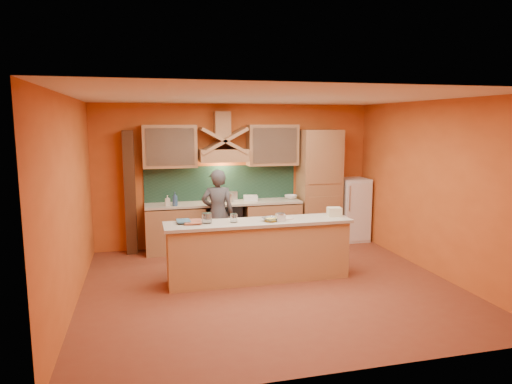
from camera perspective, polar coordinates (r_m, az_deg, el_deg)
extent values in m
cube|color=brown|center=(7.05, 1.77, -11.61)|extent=(5.50, 5.00, 0.01)
cube|color=white|center=(6.62, 1.88, 11.76)|extent=(5.50, 5.00, 0.01)
cube|color=orange|center=(9.10, -2.50, 2.11)|extent=(5.50, 0.02, 2.80)
cube|color=orange|center=(4.39, 10.85, -5.29)|extent=(5.50, 0.02, 2.80)
cube|color=orange|center=(6.51, -22.17, -1.21)|extent=(0.02, 5.00, 2.80)
cube|color=orange|center=(7.89, 21.40, 0.49)|extent=(0.02, 5.00, 2.80)
cube|color=#AA774D|center=(8.81, -10.08, -4.66)|extent=(1.10, 0.60, 0.86)
cube|color=#AA774D|center=(9.13, 1.93, -4.05)|extent=(1.10, 0.60, 0.86)
cube|color=beige|center=(8.82, -3.99, -1.40)|extent=(3.00, 0.62, 0.04)
cube|color=black|center=(8.91, -3.96, -4.24)|extent=(0.60, 0.58, 0.90)
cube|color=#19382B|center=(9.05, -4.34, 1.10)|extent=(3.00, 0.03, 0.70)
cube|color=#AA774D|center=(8.76, -4.12, 4.60)|extent=(0.92, 0.50, 0.24)
cube|color=#AA774D|center=(8.83, -4.27, 8.39)|extent=(0.30, 0.30, 0.50)
cube|color=#AA774D|center=(8.70, -10.74, 5.63)|extent=(1.00, 0.35, 0.80)
cube|color=#AA774D|center=(9.05, 2.07, 5.89)|extent=(1.00, 0.35, 0.80)
cube|color=#AA774D|center=(9.32, 7.87, 0.64)|extent=(0.80, 0.60, 2.30)
cube|color=white|center=(9.70, 11.93, -2.14)|extent=(0.58, 0.60, 1.30)
cube|color=#472816|center=(8.80, -15.47, -0.07)|extent=(0.20, 0.30, 2.30)
cube|color=tan|center=(7.16, 0.34, -7.57)|extent=(2.80, 0.55, 0.88)
cube|color=beige|center=(7.04, 0.35, -3.82)|extent=(2.90, 0.62, 0.05)
imported|color=#4C4C51|center=(8.31, -4.80, -2.69)|extent=(0.65, 0.49, 1.61)
cylinder|color=silver|center=(8.76, -4.82, -0.99)|extent=(0.33, 0.33, 0.15)
cylinder|color=#B1B1B8|center=(8.89, -3.48, -0.80)|extent=(0.23, 0.23, 0.16)
imported|color=silver|center=(8.59, -11.00, -1.03)|extent=(0.09, 0.09, 0.19)
imported|color=#2E5081|center=(8.51, -10.10, -0.87)|extent=(0.10, 0.10, 0.26)
imported|color=silver|center=(9.18, 4.37, -0.62)|extent=(0.29, 0.29, 0.08)
cube|color=white|center=(9.00, -0.69, -0.74)|extent=(0.30, 0.25, 0.10)
imported|color=#B15C3F|center=(6.94, -8.97, -3.77)|extent=(0.29, 0.37, 0.03)
imported|color=#3B6682|center=(6.95, -9.89, -3.63)|extent=(0.21, 0.28, 0.02)
cylinder|color=silver|center=(6.89, -6.17, -3.27)|extent=(0.16, 0.16, 0.15)
cylinder|color=silver|center=(6.93, -2.79, -3.26)|extent=(0.12, 0.12, 0.13)
cube|color=silver|center=(7.00, 3.08, -3.22)|extent=(0.14, 0.14, 0.11)
imported|color=white|center=(7.00, 1.86, -3.43)|extent=(0.33, 0.33, 0.06)
cube|color=beige|center=(7.17, 3.54, -3.34)|extent=(0.28, 0.24, 0.02)
cube|color=#EEEAC4|center=(7.48, 9.77, -2.45)|extent=(0.24, 0.20, 0.14)
cube|color=beige|center=(7.51, 9.73, -2.52)|extent=(0.20, 0.17, 0.11)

